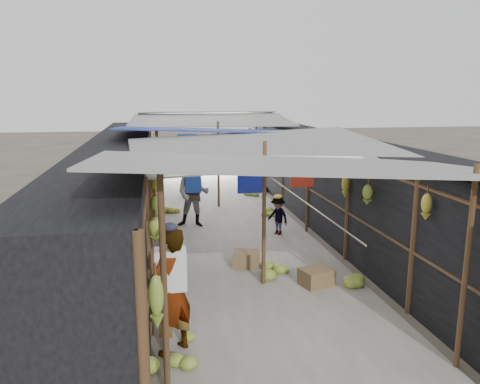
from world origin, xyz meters
TOP-DOWN VIEW (x-y plane):
  - ground at (0.00, 0.00)m, footprint 80.00×80.00m
  - aisle_slab at (0.00, 6.50)m, footprint 3.60×16.00m
  - stall_left at (-2.70, 6.50)m, footprint 1.40×15.00m
  - stall_right at (2.70, 6.50)m, footprint 1.40×15.00m
  - crate_near at (-0.14, 3.93)m, footprint 0.61×0.53m
  - crate_mid at (0.92, 2.75)m, footprint 0.65×0.57m
  - crate_back at (-0.78, 10.72)m, footprint 0.49×0.42m
  - black_basin at (1.70, 11.08)m, footprint 0.58×0.58m
  - vendor_elderly at (-1.70, 1.00)m, footprint 0.75×0.71m
  - shopper_blue at (-0.93, 7.00)m, footprint 1.00×0.86m
  - vendor_seated at (1.03, 5.90)m, footprint 0.63×0.71m
  - market_canopy at (0.03, 6.84)m, footprint 5.62×15.20m
  - hanging_bananas at (0.00, 7.11)m, footprint 3.96×14.50m
  - floor_bananas at (0.08, 4.16)m, footprint 4.03×10.02m

SIDE VIEW (x-z plane):
  - ground at x=0.00m, z-range 0.00..0.00m
  - aisle_slab at x=0.00m, z-range 0.00..0.02m
  - black_basin at x=1.70m, z-range 0.00..0.17m
  - crate_back at x=-0.78m, z-range 0.00..0.28m
  - floor_bananas at x=0.08m, z-range -0.02..0.33m
  - crate_near at x=-0.14m, z-range 0.00..0.31m
  - crate_mid at x=0.92m, z-range 0.00..0.33m
  - vendor_seated at x=1.03m, z-range 0.00..0.95m
  - vendor_elderly at x=-1.70m, z-range 0.00..1.73m
  - shopper_blue at x=-0.93m, z-range 0.00..1.76m
  - stall_left at x=-2.70m, z-range 0.00..2.30m
  - stall_right at x=2.70m, z-range 0.00..2.30m
  - hanging_bananas at x=0.00m, z-range 1.23..2.01m
  - market_canopy at x=0.03m, z-range 1.03..3.80m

